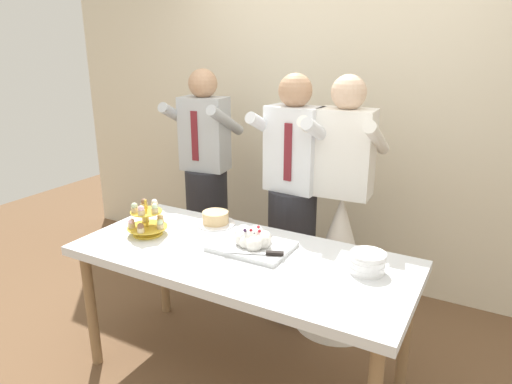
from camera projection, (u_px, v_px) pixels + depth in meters
The scene contains 10 objects.
ground_plane at pixel (242, 375), 2.66m from camera, with size 8.00×8.00×0.00m, color brown.
rear_wall at pixel (341, 96), 3.44m from camera, with size 5.20×0.10×2.90m, color beige.
dessert_table at pixel (241, 266), 2.44m from camera, with size 1.80×0.80×0.78m.
cupcake_stand at pixel (147, 220), 2.64m from camera, with size 0.23×0.23×0.21m.
main_cake_tray at pixel (252, 241), 2.47m from camera, with size 0.43×0.32×0.13m.
plate_stack at pixel (367, 262), 2.21m from camera, with size 0.18×0.18×0.10m.
round_cake at pixel (216, 219), 2.80m from camera, with size 0.24×0.24×0.08m.
person_groom at pixel (292, 215), 3.05m from camera, with size 0.49×0.52×1.66m.
person_bride at pixel (339, 244), 2.99m from camera, with size 0.56×0.56×1.66m.
person_guest at pixel (206, 191), 3.53m from camera, with size 0.51×0.54×1.66m.
Camera 1 is at (1.14, -1.88, 1.83)m, focal length 32.29 mm.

